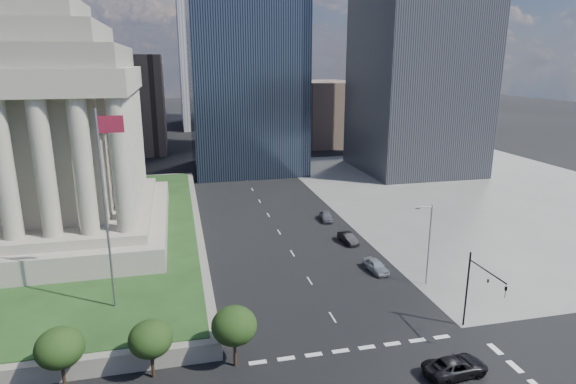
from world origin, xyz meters
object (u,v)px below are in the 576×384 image
object	(u,v)px
street_lamp_north	(428,240)
parked_sedan_mid	(348,238)
flagpole	(106,201)
parked_sedan_far	(326,216)
pickup_truck	(456,366)
war_memorial	(27,98)
parked_sedan_near	(376,266)
traffic_signal_ne	(479,286)

from	to	relation	value
street_lamp_north	parked_sedan_mid	xyz separation A→B (m)	(-4.33, 15.13, -4.94)
flagpole	parked_sedan_far	bearing A→B (deg)	41.01
parked_sedan_mid	pickup_truck	bearing A→B (deg)	-100.24
pickup_truck	parked_sedan_mid	size ratio (longest dim) A/B	1.29
flagpole	parked_sedan_mid	bearing A→B (deg)	27.62
flagpole	street_lamp_north	distance (m)	35.95
street_lamp_north	pickup_truck	world-z (taller)	street_lamp_north
war_memorial	flagpole	world-z (taller)	war_memorial
street_lamp_north	flagpole	bearing A→B (deg)	-178.37
pickup_truck	parked_sedan_near	world-z (taller)	pickup_truck
parked_sedan_mid	war_memorial	bearing A→B (deg)	162.57
traffic_signal_ne	pickup_truck	world-z (taller)	traffic_signal_ne
traffic_signal_ne	parked_sedan_near	bearing A→B (deg)	102.32
street_lamp_north	parked_sedan_mid	size ratio (longest dim) A/B	2.27
traffic_signal_ne	street_lamp_north	xyz separation A→B (m)	(0.83, 11.30, 0.41)
war_memorial	parked_sedan_near	distance (m)	51.07
street_lamp_north	parked_sedan_far	distance (m)	26.62
war_memorial	pickup_truck	world-z (taller)	war_memorial
street_lamp_north	parked_sedan_far	xyz separation A→B (m)	(-4.33, 25.81, -4.88)
street_lamp_north	parked_sedan_mid	distance (m)	16.49
flagpole	street_lamp_north	xyz separation A→B (m)	(35.16, 1.00, -7.45)
flagpole	traffic_signal_ne	distance (m)	36.69
traffic_signal_ne	parked_sedan_near	xyz separation A→B (m)	(-3.50, 16.03, -4.47)
war_memorial	flagpole	distance (m)	28.16
traffic_signal_ne	parked_sedan_mid	world-z (taller)	traffic_signal_ne
parked_sedan_mid	street_lamp_north	bearing A→B (deg)	-81.10
pickup_truck	traffic_signal_ne	bearing A→B (deg)	-50.81
war_memorial	parked_sedan_far	size ratio (longest dim) A/B	8.55
war_memorial	parked_sedan_near	size ratio (longest dim) A/B	8.53
war_memorial	traffic_signal_ne	xyz separation A→B (m)	(46.50, -34.30, -16.15)
parked_sedan_far	parked_sedan_near	bearing A→B (deg)	-82.72
flagpole	street_lamp_north	bearing A→B (deg)	1.63
flagpole	war_memorial	bearing A→B (deg)	116.89
flagpole	traffic_signal_ne	size ratio (longest dim) A/B	2.50
war_memorial	traffic_signal_ne	world-z (taller)	war_memorial
traffic_signal_ne	pickup_truck	bearing A→B (deg)	-135.18
parked_sedan_mid	parked_sedan_near	bearing A→B (deg)	-97.06
traffic_signal_ne	parked_sedan_far	bearing A→B (deg)	95.39
street_lamp_north	parked_sedan_mid	bearing A→B (deg)	105.96
flagpole	parked_sedan_near	size ratio (longest dim) A/B	4.37
flagpole	pickup_truck	xyz separation A→B (m)	(29.07, -15.53, -12.32)
parked_sedan_far	street_lamp_north	bearing A→B (deg)	-73.21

